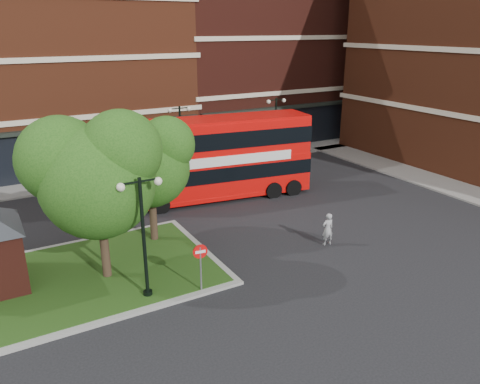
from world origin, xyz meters
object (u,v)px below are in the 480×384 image
bus (218,153)px  car_silver (112,171)px  car_white (196,158)px  woman (328,229)px

bus → car_silver: bearing=133.2°
car_silver → car_white: bearing=-94.2°
woman → car_white: (0.04, 15.53, -0.14)m
bus → woman: (1.58, -8.68, -2.07)m
woman → car_white: size_ratio=0.40×
woman → car_silver: bearing=-61.1°
bus → car_silver: bus is taller
bus → woman: bearing=-71.5°
woman → bus: bearing=-73.1°
bus → car_white: size_ratio=2.86×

